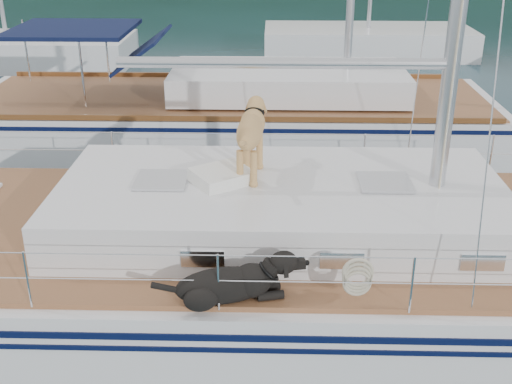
{
  "coord_description": "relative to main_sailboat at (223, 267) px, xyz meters",
  "views": [
    {
      "loc": [
        0.69,
        -6.87,
        4.72
      ],
      "look_at": [
        0.5,
        0.2,
        1.6
      ],
      "focal_mm": 45.0,
      "sensor_mm": 36.0,
      "label": 1
    }
  ],
  "objects": [
    {
      "name": "ground",
      "position": [
        -0.09,
        0.0,
        -0.68
      ],
      "size": [
        120.0,
        120.0,
        0.0
      ],
      "primitive_type": "plane",
      "color": "black",
      "rests_on": "ground"
    },
    {
      "name": "main_sailboat",
      "position": [
        0.0,
        0.0,
        0.0
      ],
      "size": [
        12.0,
        3.85,
        14.01
      ],
      "color": "silver",
      "rests_on": "ground"
    },
    {
      "name": "neighbor_sailboat",
      "position": [
        -0.17,
        6.26,
        -0.05
      ],
      "size": [
        11.0,
        3.5,
        13.3
      ],
      "color": "silver",
      "rests_on": "ground"
    },
    {
      "name": "bg_boat_west",
      "position": [
        -8.09,
        14.0,
        -0.23
      ],
      "size": [
        8.0,
        3.0,
        11.65
      ],
      "color": "silver",
      "rests_on": "ground"
    },
    {
      "name": "bg_boat_center",
      "position": [
        3.91,
        16.0,
        -0.22
      ],
      "size": [
        7.2,
        3.0,
        11.65
      ],
      "color": "silver",
      "rests_on": "ground"
    }
  ]
}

